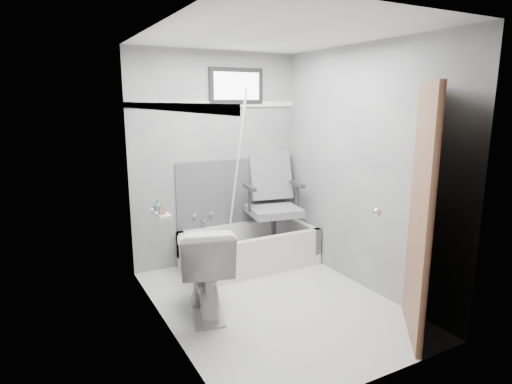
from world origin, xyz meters
TOP-DOWN VIEW (x-y plane):
  - floor at (0.00, 0.00)m, footprint 2.60×2.60m
  - ceiling at (0.00, 0.00)m, footprint 2.60×2.60m
  - wall_back at (0.00, 1.30)m, footprint 2.00×0.02m
  - wall_front at (0.00, -1.30)m, footprint 2.00×0.02m
  - wall_left at (-1.00, 0.00)m, footprint 0.02×2.60m
  - wall_right at (1.00, 0.00)m, footprint 0.02×2.60m
  - bathtub at (0.23, 0.93)m, footprint 1.50×0.70m
  - office_chair at (0.56, 0.95)m, footprint 0.77×0.77m
  - toilet at (-0.62, 0.15)m, footprint 0.68×0.93m
  - door at (0.98, -1.28)m, footprint 0.78×0.78m
  - window at (0.25, 1.29)m, footprint 0.66×0.04m
  - backerboard at (0.25, 1.29)m, footprint 1.50×0.02m
  - trim_back at (0.00, 1.29)m, footprint 2.00×0.02m
  - trim_left at (-0.99, 0.00)m, footprint 0.02×2.60m
  - pole at (0.13, 1.06)m, footprint 0.02×0.55m
  - shelf at (-0.93, 0.38)m, footprint 0.10×0.32m
  - soap_bottle_a at (-0.94, 0.30)m, footprint 0.05×0.05m
  - soap_bottle_b at (-0.94, 0.44)m, footprint 0.09×0.09m
  - faucet at (-0.20, 1.27)m, footprint 0.26×0.10m

SIDE VIEW (x-z plane):
  - floor at x=0.00m, z-range 0.00..0.00m
  - bathtub at x=0.23m, z-range 0.00..0.42m
  - toilet at x=-0.62m, z-range 0.00..0.82m
  - faucet at x=-0.20m, z-range 0.47..0.63m
  - office_chair at x=0.56m, z-range 0.12..1.27m
  - backerboard at x=0.25m, z-range 0.41..1.19m
  - shelf at x=-0.93m, z-range 0.89..0.91m
  - soap_bottle_b at x=-0.94m, z-range 0.91..1.01m
  - soap_bottle_a at x=-0.94m, z-range 0.91..1.02m
  - door at x=0.98m, z-range 0.00..2.00m
  - pole at x=0.13m, z-range 0.11..1.99m
  - wall_back at x=0.00m, z-range 0.00..2.40m
  - wall_front at x=0.00m, z-range 0.00..2.40m
  - wall_left at x=-1.00m, z-range 0.00..2.40m
  - wall_right at x=1.00m, z-range 0.00..2.40m
  - trim_back at x=0.00m, z-range 1.79..1.85m
  - trim_left at x=-0.99m, z-range 1.79..1.85m
  - window at x=0.25m, z-range 1.82..2.22m
  - ceiling at x=0.00m, z-range 2.40..2.40m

